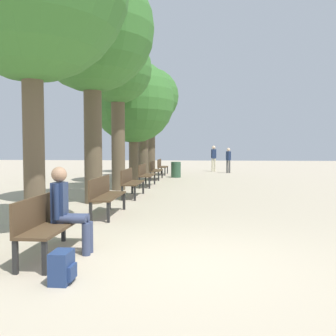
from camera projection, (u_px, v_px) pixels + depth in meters
ground_plane at (178, 263)px, 5.21m from camera, size 80.00×80.00×0.00m
bench_row_0 at (49, 220)px, 5.53m from camera, size 0.47×1.77×0.90m
bench_row_1 at (105, 193)px, 8.80m from camera, size 0.47×1.77×0.90m
bench_row_2 at (131, 180)px, 12.06m from camera, size 0.47×1.77×0.90m
bench_row_3 at (145, 173)px, 15.33m from camera, size 0.47×1.77×0.90m
bench_row_4 at (155, 169)px, 18.60m from camera, size 0.47×1.77×0.90m
bench_row_5 at (161, 165)px, 21.87m from camera, size 0.47×1.77×0.90m
tree_row_1 at (92, 31)px, 10.51m from camera, size 3.53×3.53×6.71m
tree_row_2 at (118, 73)px, 13.84m from camera, size 2.54×2.54×5.78m
tree_row_3 at (133, 102)px, 17.14m from camera, size 3.76×3.76×5.58m
tree_row_4 at (143, 113)px, 20.10m from camera, size 2.39×2.39×4.77m
tree_row_5 at (151, 97)px, 23.16m from camera, size 3.47×3.47×6.50m
person_seated at (67, 207)px, 5.62m from camera, size 0.60×0.34×1.32m
backpack at (62, 267)px, 4.42m from camera, size 0.26×0.33×0.38m
pedestrian_near at (228, 159)px, 23.19m from camera, size 0.32×0.28×1.56m
pedestrian_mid at (214, 157)px, 24.65m from camera, size 0.35×0.23×1.71m
trash_bin at (176, 170)px, 19.85m from camera, size 0.52×0.52×0.83m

